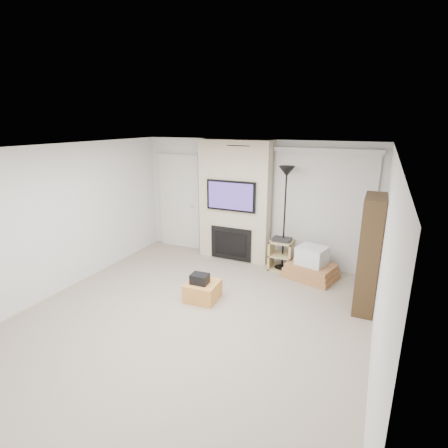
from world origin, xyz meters
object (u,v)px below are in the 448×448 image
at_px(floor_lamp, 286,189).
at_px(av_stand, 281,253).
at_px(box_stack, 311,266).
at_px(ottoman, 203,291).
at_px(bookshelf, 369,254).

height_order(floor_lamp, av_stand, floor_lamp).
bearing_deg(box_stack, ottoman, -132.99).
bearing_deg(ottoman, floor_lamp, 63.64).
relative_size(floor_lamp, av_stand, 3.11).
height_order(av_stand, box_stack, av_stand).
bearing_deg(av_stand, floor_lamp, 60.51).
distance_m(av_stand, box_stack, 0.65).
height_order(box_stack, bookshelf, bookshelf).
height_order(ottoman, floor_lamp, floor_lamp).
height_order(ottoman, av_stand, av_stand).
bearing_deg(bookshelf, av_stand, 150.81).
bearing_deg(ottoman, box_stack, 47.01).
xyz_separation_m(ottoman, av_stand, (0.85, 1.72, 0.20)).
xyz_separation_m(ottoman, box_stack, (1.47, 1.58, 0.08)).
height_order(ottoman, box_stack, box_stack).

